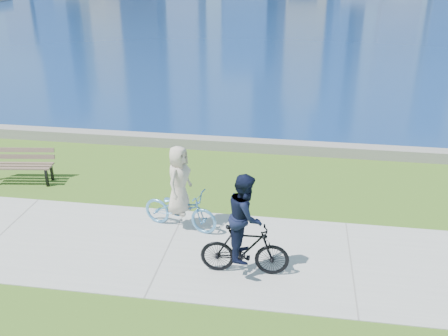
# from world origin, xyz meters

# --- Properties ---
(ground) EXTENTS (320.00, 320.00, 0.00)m
(ground) POSITION_xyz_m (0.00, 0.00, 0.00)
(ground) COLOR #385D18
(ground) RESTS_ON ground
(concrete_path) EXTENTS (80.00, 3.50, 0.02)m
(concrete_path) POSITION_xyz_m (0.00, 0.00, 0.01)
(concrete_path) COLOR #A9A9A4
(concrete_path) RESTS_ON ground
(seawall) EXTENTS (90.00, 0.50, 0.35)m
(seawall) POSITION_xyz_m (0.00, 6.20, 0.17)
(seawall) COLOR gray
(seawall) RESTS_ON ground
(park_bench) EXTENTS (1.90, 0.87, 0.95)m
(park_bench) POSITION_xyz_m (-4.99, 2.79, 0.58)
(park_bench) COLOR black
(park_bench) RESTS_ON ground
(cyclist_woman) EXTENTS (1.10, 1.99, 2.07)m
(cyclist_woman) POSITION_xyz_m (0.08, 0.94, 0.79)
(cyclist_woman) COLOR #569BD1
(cyclist_woman) RESTS_ON ground
(cyclist_man) EXTENTS (0.70, 1.83, 2.21)m
(cyclist_man) POSITION_xyz_m (1.80, -0.63, 0.95)
(cyclist_man) COLOR black
(cyclist_man) RESTS_ON ground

